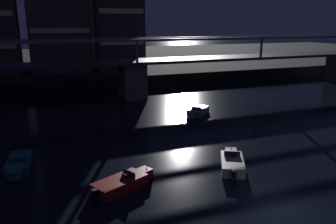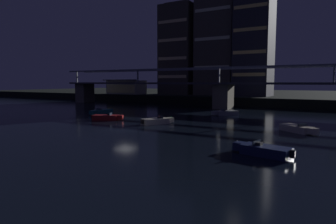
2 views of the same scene
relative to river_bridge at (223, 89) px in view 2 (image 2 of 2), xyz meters
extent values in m
plane|color=black|center=(0.00, -35.63, -4.52)|extent=(400.00, 400.00, 0.00)
cube|color=black|center=(0.00, 48.01, -3.42)|extent=(240.00, 80.00, 2.20)
cube|color=#605B51|center=(-43.99, 0.01, -1.74)|extent=(3.60, 4.40, 5.55)
cube|color=#605B51|center=(0.00, 0.01, -1.74)|extent=(3.60, 4.40, 5.55)
cube|color=#33333D|center=(0.00, 0.01, 1.26)|extent=(93.97, 6.40, 0.45)
cube|color=slate|center=(0.00, -2.89, 4.68)|extent=(93.97, 0.36, 0.36)
cube|color=slate|center=(0.00, 2.91, 4.68)|extent=(93.97, 0.36, 0.36)
cube|color=slate|center=(-43.99, -2.89, 3.08)|extent=(0.30, 0.30, 3.20)
cube|color=slate|center=(-21.99, -2.89, 3.08)|extent=(0.30, 0.30, 3.20)
cube|color=slate|center=(0.00, -2.89, 3.08)|extent=(0.30, 0.30, 3.20)
cube|color=slate|center=(21.99, -2.89, 3.08)|extent=(0.30, 0.30, 3.20)
cube|color=#38332D|center=(-22.03, 20.01, 11.57)|extent=(10.70, 10.14, 27.77)
cube|color=beige|center=(-22.03, 14.89, 3.24)|extent=(9.84, 0.10, 0.90)
cube|color=beige|center=(-22.03, 14.89, 8.79)|extent=(9.84, 0.10, 0.90)
cube|color=beige|center=(-22.03, 14.89, 14.34)|extent=(9.84, 0.10, 0.90)
cube|color=beige|center=(-22.03, 14.89, 19.90)|extent=(9.84, 0.10, 0.90)
cube|color=#38332D|center=(-22.03, 20.01, 25.75)|extent=(7.49, 7.10, 0.60)
cube|color=#423D38|center=(-9.37, 21.97, 17.95)|extent=(11.50, 13.07, 40.52)
cube|color=beige|center=(-9.37, 15.38, 5.79)|extent=(10.58, 0.10, 0.90)
cube|color=beige|center=(-9.37, 15.38, 13.89)|extent=(10.58, 0.10, 0.90)
cube|color=beige|center=(-9.37, 15.38, 22.00)|extent=(10.58, 0.10, 0.90)
cube|color=#282833|center=(1.86, 18.54, 12.30)|extent=(9.40, 9.69, 29.24)
cube|color=#F2D172|center=(1.86, 13.65, 3.53)|extent=(8.64, 0.10, 0.90)
cube|color=#F2D172|center=(1.86, 13.65, 9.38)|extent=(8.64, 0.10, 0.90)
cube|color=#F2D172|center=(1.86, 13.65, 15.23)|extent=(8.64, 0.10, 0.90)
cube|color=#F2D172|center=(1.86, 13.65, 21.08)|extent=(8.64, 0.10, 0.90)
cube|color=#B2AD9E|center=(-37.55, 12.01, -0.12)|extent=(12.00, 6.00, 4.40)
cube|color=#EAD88C|center=(-37.55, 8.96, -0.56)|extent=(11.20, 0.10, 2.64)
cube|color=#4C4C51|center=(-37.55, 8.41, 2.23)|extent=(12.40, 1.60, 0.30)
cube|color=maroon|center=(-9.03, -29.36, -4.12)|extent=(4.30, 3.29, 0.80)
cube|color=maroon|center=(-6.85, -28.34, -4.07)|extent=(1.23, 1.28, 0.70)
cube|color=#283342|center=(-8.26, -28.99, -3.54)|extent=(0.66, 1.27, 0.36)
cube|color=#262628|center=(-8.49, -29.10, -3.60)|extent=(0.60, 0.68, 0.24)
cube|color=black|center=(-10.98, -30.27, -4.02)|extent=(0.48, 0.48, 0.60)
sphere|color=beige|center=(-6.63, -28.23, -3.64)|extent=(0.12, 0.12, 0.12)
cube|color=beige|center=(0.43, -29.19, -4.12)|extent=(3.44, 4.30, 0.80)
cube|color=beige|center=(1.57, -27.07, -4.07)|extent=(1.30, 1.26, 0.70)
cube|color=#283342|center=(0.83, -28.44, -3.54)|extent=(1.24, 0.73, 0.36)
cube|color=#262628|center=(0.71, -28.66, -3.60)|extent=(0.68, 0.62, 0.24)
cube|color=black|center=(-0.60, -31.09, -4.02)|extent=(0.49, 0.49, 0.60)
sphere|color=#33D84C|center=(1.69, -26.85, -3.64)|extent=(0.12, 0.12, 0.12)
cube|color=beige|center=(18.92, -26.25, -4.12)|extent=(4.21, 3.78, 0.80)
cube|color=beige|center=(20.85, -27.69, -4.07)|extent=(1.31, 1.33, 0.70)
cube|color=#283342|center=(19.60, -26.76, -3.54)|extent=(0.89, 1.14, 0.36)
cube|color=#262628|center=(19.40, -26.61, -3.60)|extent=(0.66, 0.69, 0.24)
cube|color=black|center=(17.19, -24.97, -4.02)|extent=(0.50, 0.50, 0.60)
sphere|color=beige|center=(21.05, -27.84, -3.64)|extent=(0.12, 0.12, 0.12)
cube|color=gray|center=(5.38, -12.74, -4.12)|extent=(4.05, 4.02, 0.80)
cube|color=gray|center=(3.66, -14.42, -4.07)|extent=(1.34, 1.34, 0.70)
cube|color=#283342|center=(4.77, -13.33, -3.54)|extent=(1.02, 1.03, 0.36)
cube|color=#262628|center=(4.95, -13.16, -3.60)|extent=(0.68, 0.68, 0.24)
cube|color=black|center=(6.92, -11.23, -4.02)|extent=(0.51, 0.51, 0.60)
sphere|color=#33D84C|center=(3.48, -14.60, -3.64)|extent=(0.12, 0.12, 0.12)
cube|color=#196066|center=(-15.94, -22.64, -4.12)|extent=(2.11, 4.04, 0.80)
cube|color=#196066|center=(-16.14, -25.03, -4.07)|extent=(1.06, 0.98, 0.70)
cube|color=#283342|center=(-16.01, -23.48, -3.54)|extent=(1.35, 0.21, 0.36)
cube|color=#262628|center=(-15.99, -23.24, -3.60)|extent=(0.59, 0.44, 0.24)
cube|color=black|center=(-15.76, -20.49, -4.02)|extent=(0.39, 0.39, 0.60)
sphere|color=beige|center=(-16.16, -25.28, -3.64)|extent=(0.12, 0.12, 0.12)
cube|color=#19234C|center=(18.37, -40.26, -4.12)|extent=(4.19, 2.56, 0.80)
cube|color=#19234C|center=(16.01, -39.78, -4.07)|extent=(1.08, 1.15, 0.70)
cube|color=#283342|center=(17.53, -40.09, -3.54)|extent=(0.37, 1.34, 0.36)
cube|color=#262628|center=(17.78, -40.14, -3.60)|extent=(0.51, 0.63, 0.24)
cube|color=black|center=(20.48, -40.70, -4.02)|extent=(0.43, 0.43, 0.60)
sphere|color=beige|center=(15.77, -39.73, -3.64)|extent=(0.12, 0.12, 0.12)
camera|label=1|loc=(-13.66, -50.92, 7.05)|focal=35.58mm
camera|label=2|loc=(23.57, -64.97, 1.49)|focal=31.79mm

